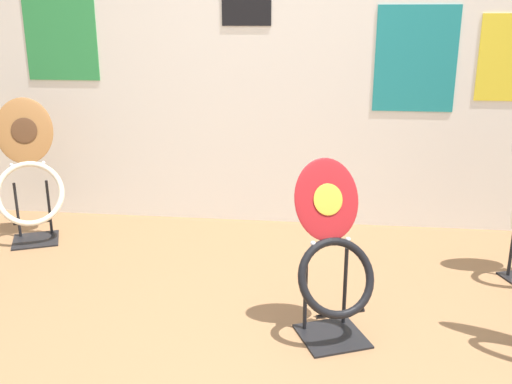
{
  "coord_description": "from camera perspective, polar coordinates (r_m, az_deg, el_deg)",
  "views": [
    {
      "loc": [
        0.33,
        -1.87,
        1.38
      ],
      "look_at": [
        -0.0,
        0.85,
        0.55
      ],
      "focal_mm": 40.0,
      "sensor_mm": 36.0,
      "label": 1
    }
  ],
  "objects": [
    {
      "name": "toilet_seat_display_woodgrain",
      "position": [
        3.89,
        -21.8,
        1.56
      ],
      "size": [
        0.48,
        0.45,
        0.91
      ],
      "color": "black",
      "rests_on": "ground_plane"
    },
    {
      "name": "wall_back",
      "position": [
        3.86,
        2.11,
        15.7
      ],
      "size": [
        8.0,
        0.07,
        2.6
      ],
      "color": "silver",
      "rests_on": "ground_plane"
    },
    {
      "name": "toilet_seat_display_crimson_swirl",
      "position": [
        2.54,
        7.67,
        -6.63
      ],
      "size": [
        0.42,
        0.41,
        0.8
      ],
      "color": "black",
      "rests_on": "ground_plane"
    }
  ]
}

